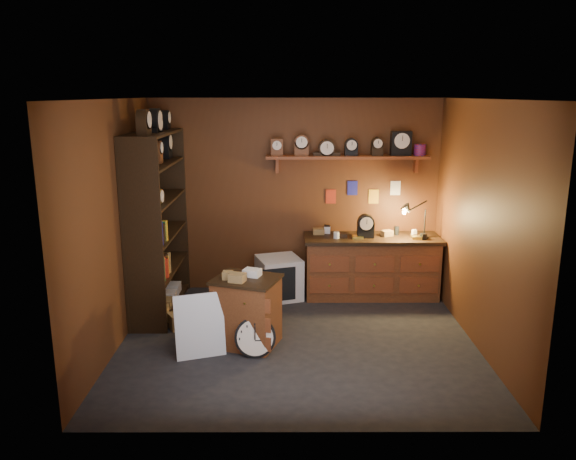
{
  "coord_description": "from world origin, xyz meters",
  "views": [
    {
      "loc": [
        -0.12,
        -5.96,
        2.76
      ],
      "look_at": [
        -0.11,
        0.35,
        1.22
      ],
      "focal_mm": 35.0,
      "sensor_mm": 36.0,
      "label": 1
    }
  ],
  "objects_px": {
    "workbench": "(371,263)",
    "big_round_clock": "(255,337)",
    "shelving_unit": "(155,216)",
    "low_cabinet": "(247,309)"
  },
  "relations": [
    {
      "from": "big_round_clock",
      "to": "shelving_unit",
      "type": "bearing_deg",
      "value": 134.1
    },
    {
      "from": "workbench",
      "to": "low_cabinet",
      "type": "height_order",
      "value": "workbench"
    },
    {
      "from": "workbench",
      "to": "big_round_clock",
      "type": "relative_size",
      "value": 4.18
    },
    {
      "from": "shelving_unit",
      "to": "low_cabinet",
      "type": "xyz_separation_m",
      "value": [
        1.23,
        -1.08,
        -0.83
      ]
    },
    {
      "from": "workbench",
      "to": "big_round_clock",
      "type": "bearing_deg",
      "value": -128.92
    },
    {
      "from": "shelving_unit",
      "to": "big_round_clock",
      "type": "distance_m",
      "value": 2.18
    },
    {
      "from": "shelving_unit",
      "to": "low_cabinet",
      "type": "height_order",
      "value": "shelving_unit"
    },
    {
      "from": "workbench",
      "to": "low_cabinet",
      "type": "xyz_separation_m",
      "value": [
        -1.62,
        -1.57,
        -0.05
      ]
    },
    {
      "from": "shelving_unit",
      "to": "low_cabinet",
      "type": "distance_m",
      "value": 1.83
    },
    {
      "from": "workbench",
      "to": "big_round_clock",
      "type": "distance_m",
      "value": 2.42
    }
  ]
}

